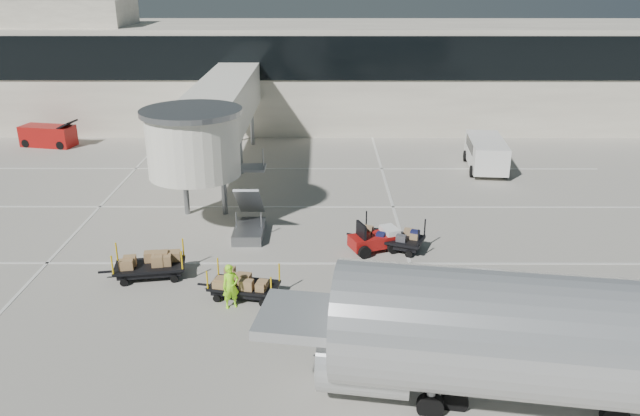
% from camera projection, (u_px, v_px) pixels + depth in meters
% --- Properties ---
extents(ground, '(140.00, 140.00, 0.00)m').
position_uv_depth(ground, '(270.00, 285.00, 25.55)').
color(ground, '#AFAA9C').
rests_on(ground, ground).
extents(lane_markings, '(40.00, 30.00, 0.02)m').
position_uv_depth(lane_markings, '(271.00, 205.00, 34.26)').
color(lane_markings, silver).
rests_on(lane_markings, ground).
extents(terminal, '(64.00, 12.11, 15.20)m').
position_uv_depth(terminal, '(292.00, 72.00, 52.04)').
color(terminal, silver).
rests_on(terminal, ground).
extents(jet_bridge, '(5.70, 20.40, 6.03)m').
position_uv_depth(jet_bridge, '(215.00, 116.00, 35.48)').
color(jet_bridge, white).
rests_on(jet_bridge, ground).
extents(baggage_tug, '(2.45, 2.06, 1.45)m').
position_uv_depth(baggage_tug, '(375.00, 240.00, 28.51)').
color(baggage_tug, maroon).
rests_on(baggage_tug, ground).
extents(suitcase_cart, '(3.65, 2.44, 1.42)m').
position_uv_depth(suitcase_cart, '(390.00, 239.00, 28.75)').
color(suitcase_cart, black).
rests_on(suitcase_cart, ground).
extents(box_cart_near, '(3.35, 1.83, 1.28)m').
position_uv_depth(box_cart_near, '(242.00, 284.00, 24.51)').
color(box_cart_near, black).
rests_on(box_cart_near, ground).
extents(box_cart_far, '(3.61, 1.88, 1.38)m').
position_uv_depth(box_cart_far, '(148.00, 265.00, 26.06)').
color(box_cart_far, black).
rests_on(box_cart_far, ground).
extents(ground_worker, '(0.76, 0.65, 1.78)m').
position_uv_depth(ground_worker, '(231.00, 286.00, 23.57)').
color(ground_worker, '#93F71A').
rests_on(ground_worker, ground).
extents(minivan, '(2.71, 5.40, 1.98)m').
position_uv_depth(minivan, '(486.00, 151.00, 40.10)').
color(minivan, white).
rests_on(minivan, ground).
extents(belt_loader, '(4.29, 2.32, 1.96)m').
position_uv_depth(belt_loader, '(48.00, 136.00, 45.50)').
color(belt_loader, maroon).
rests_on(belt_loader, ground).
extents(aircraft, '(18.23, 5.76, 4.58)m').
position_uv_depth(aircraft, '(629.00, 346.00, 16.77)').
color(aircraft, silver).
rests_on(aircraft, ground).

